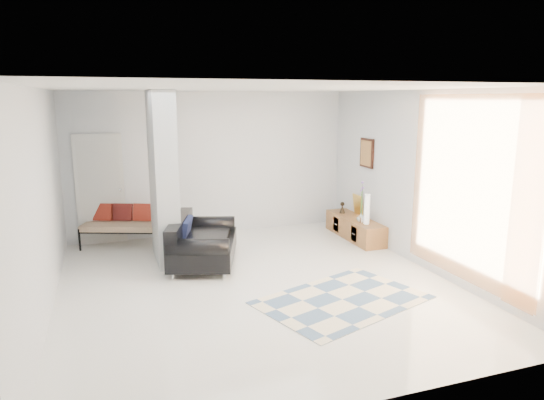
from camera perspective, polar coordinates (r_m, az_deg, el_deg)
name	(u,v)px	position (r m, az deg, el deg)	size (l,w,h in m)	color
floor	(257,285)	(7.18, -1.77, -9.94)	(6.00, 6.00, 0.00)	white
ceiling	(256,88)	(6.66, -1.93, 13.02)	(6.00, 6.00, 0.00)	white
wall_back	(211,164)	(9.65, -7.14, 4.26)	(6.00, 6.00, 0.00)	silver
wall_front	(364,255)	(4.10, 10.77, -6.37)	(6.00, 6.00, 0.00)	silver
wall_left	(41,204)	(6.54, -25.54, -0.48)	(6.00, 6.00, 0.00)	silver
wall_right	(422,180)	(8.02, 17.28, 2.26)	(6.00, 6.00, 0.00)	silver
partition_column	(163,177)	(8.11, -12.69, 2.61)	(0.35, 1.20, 2.80)	#A4A9AB
hallway_door	(100,189)	(9.47, -19.56, 1.18)	(0.85, 0.06, 2.04)	silver
curtain	(470,190)	(7.08, 22.25, 1.09)	(2.55, 2.55, 0.00)	#F08E3F
wall_art	(367,153)	(9.38, 11.10, 5.45)	(0.04, 0.45, 0.55)	#34160E
media_console	(355,228)	(9.55, 9.71, -3.22)	(0.45, 1.66, 0.80)	brown
loveseat	(200,243)	(8.05, -8.49, -4.97)	(1.43, 1.87, 0.76)	silver
daybed	(127,223)	(9.28, -16.64, -2.62)	(1.74, 1.19, 0.77)	black
area_rug	(342,300)	(6.73, 8.27, -11.54)	(2.18, 1.45, 0.01)	beige
cylinder_lamp	(367,209)	(9.04, 11.10, -1.05)	(0.10, 0.10, 0.55)	silver
bronze_figurine	(342,208)	(9.84, 8.27, -0.89)	(0.11, 0.11, 0.22)	black
vase	(361,217)	(9.19, 10.43, -2.03)	(0.17, 0.17, 0.17)	silver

